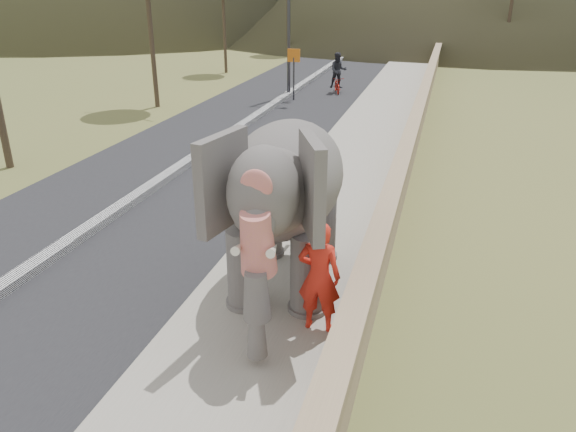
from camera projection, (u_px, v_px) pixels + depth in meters
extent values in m
plane|color=olive|center=(283.00, 290.00, 10.59)|extent=(160.00, 160.00, 0.00)
cube|color=black|center=(229.00, 137.00, 20.69)|extent=(7.00, 120.00, 0.03)
cube|color=black|center=(229.00, 135.00, 20.65)|extent=(0.35, 120.00, 0.22)
cube|color=#9E9687|center=(364.00, 146.00, 19.42)|extent=(3.00, 120.00, 0.15)
cube|color=tan|center=(414.00, 136.00, 18.82)|extent=(0.30, 120.00, 1.10)
cylinder|color=#343338|center=(289.00, 11.00, 26.34)|extent=(0.16, 0.16, 8.00)
cylinder|color=#2D2D33|center=(294.00, 79.00, 26.59)|extent=(0.08, 0.08, 2.00)
cube|color=#BF5E11|center=(294.00, 55.00, 26.16)|extent=(0.60, 0.05, 0.60)
imported|color=red|center=(319.00, 277.00, 8.83)|extent=(0.69, 0.45, 1.89)
imported|color=maroon|center=(337.00, 85.00, 28.53)|extent=(0.99, 1.64, 0.81)
imported|color=black|center=(338.00, 70.00, 28.24)|extent=(1.03, 0.90, 1.77)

